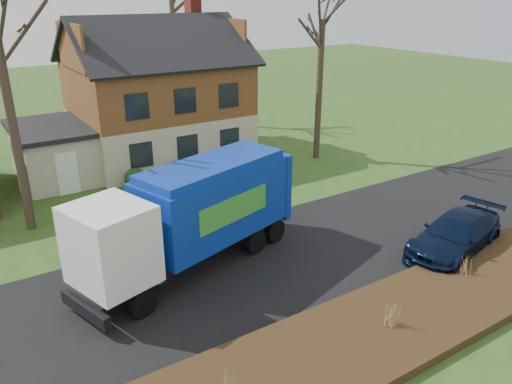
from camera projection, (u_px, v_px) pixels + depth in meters
ground at (261, 263)px, 18.32m from camera, size 120.00×120.00×0.00m
road at (261, 262)px, 18.32m from camera, size 80.00×7.00×0.02m
mulch_verge at (364, 337)px, 14.13m from camera, size 80.00×3.50×0.30m
main_house at (149, 90)px, 28.41m from camera, size 12.95×8.95×9.26m
garbage_truck at (195, 211)px, 17.35m from camera, size 9.01×4.74×3.73m
silver_sedan at (141, 216)px, 20.31m from camera, size 4.74×2.52×1.48m
navy_wagon at (455, 235)px, 18.82m from camera, size 5.32×3.05×1.45m
grass_clump_west at (228, 384)px, 11.65m from camera, size 0.33×0.27×0.88m
grass_clump_mid at (392, 312)px, 14.24m from camera, size 0.32×0.26×0.88m
grass_clump_east at (466, 264)px, 16.90m from camera, size 0.31×0.25×0.77m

